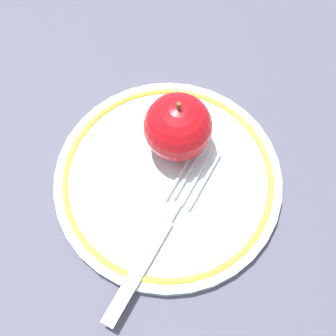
# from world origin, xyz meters

# --- Properties ---
(ground_plane) EXTENTS (2.00, 2.00, 0.00)m
(ground_plane) POSITION_xyz_m (0.00, 0.00, 0.00)
(ground_plane) COLOR #444456
(plate) EXTENTS (0.22, 0.22, 0.01)m
(plate) POSITION_xyz_m (-0.01, 0.01, 0.01)
(plate) COLOR silver
(plate) RESTS_ON ground_plane
(apple_red_whole) EXTENTS (0.06, 0.06, 0.07)m
(apple_red_whole) POSITION_xyz_m (-0.02, -0.03, 0.05)
(apple_red_whole) COLOR #B50D13
(apple_red_whole) RESTS_ON plate
(fork) EXTENTS (0.11, 0.18, 0.00)m
(fork) POSITION_xyz_m (-0.01, 0.06, 0.01)
(fork) COLOR silver
(fork) RESTS_ON plate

